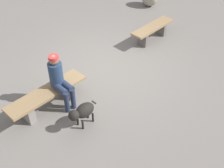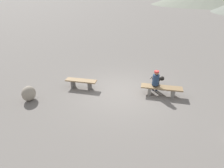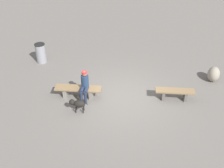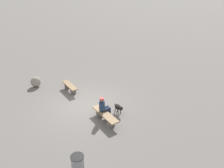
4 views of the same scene
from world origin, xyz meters
The scene contains 7 objects.
ground centered at (0.00, 0.00, -0.03)m, with size 210.00×210.00×0.06m, color slate.
bench_left centered at (-2.04, 0.07, 0.33)m, with size 1.56×0.48×0.45m.
bench_right centered at (1.83, -0.04, 0.30)m, with size 1.89×0.57×0.44m.
seated_person centered at (1.54, 0.08, 0.69)m, with size 0.36×0.63×1.21m.
dog centered at (1.72, 0.92, 0.37)m, with size 0.70×0.31×0.54m.
trash_bin centered at (4.02, -2.91, 0.49)m, with size 0.51×0.51×0.97m.
boulder centered at (-3.99, -1.37, 0.34)m, with size 0.52×0.65×0.68m, color gray.
Camera 3 is at (0.25, 8.98, 6.63)m, focal length 43.85 mm.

